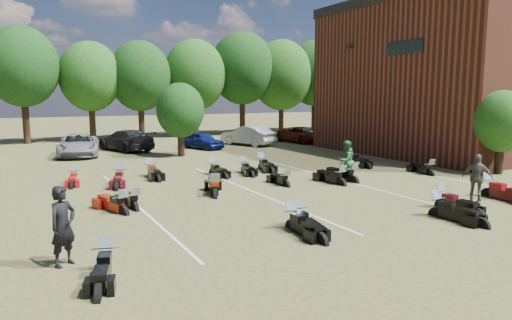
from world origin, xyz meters
TOP-DOWN VIEW (x-y plane):
  - ground at (0.00, 0.00)m, footprint 160.00×160.00m
  - car_2 at (-8.15, 18.78)m, footprint 3.36×5.79m
  - car_3 at (-4.65, 20.37)m, footprint 3.78×5.81m
  - car_4 at (0.81, 18.87)m, footprint 2.80×4.16m
  - car_5 at (5.10, 19.50)m, footprint 3.36×5.17m
  - car_6 at (10.16, 19.26)m, footprint 2.85×5.13m
  - car_7 at (15.30, 18.67)m, footprint 2.92×5.78m
  - person_black at (-10.97, -2.45)m, footprint 0.85×0.80m
  - person_green at (2.06, 3.11)m, footprint 1.13×0.99m
  - person_grey at (3.81, -2.66)m, footprint 0.94×1.18m
  - motorcycle_1 at (-10.15, -3.31)m, footprint 1.19×2.15m
  - motorcycle_2 at (-4.49, -2.47)m, footprint 0.70×2.15m
  - motorcycle_3 at (-4.12, -2.23)m, footprint 1.07×2.17m
  - motorcycle_4 at (0.70, -3.49)m, footprint 0.88×2.26m
  - motorcycle_5 at (1.87, -2.72)m, footprint 0.87×2.26m
  - motorcycle_6 at (5.06, -2.32)m, footprint 0.88×2.49m
  - motorcycle_7 at (-8.72, 1.77)m, footprint 1.38×2.37m
  - motorcycle_8 at (-4.87, 2.75)m, footprint 1.57×2.61m
  - motorcycle_9 at (-8.21, 2.17)m, footprint 0.82×2.14m
  - motorcycle_10 at (-1.18, 3.25)m, footprint 0.73×2.02m
  - motorcycle_11 at (2.11, 2.61)m, footprint 1.03×2.53m
  - motorcycle_12 at (1.21, 2.36)m, footprint 0.83×2.37m
  - motorcycle_13 at (6.92, 2.30)m, footprint 1.03×2.22m
  - motorcycle_14 at (-7.62, 7.67)m, footprint 1.37×2.44m
  - motorcycle_15 at (-9.51, 8.78)m, footprint 1.02×2.11m
  - motorcycle_16 at (-2.86, 7.88)m, footprint 0.75×2.16m
  - motorcycle_17 at (-5.91, 8.79)m, footprint 0.79×2.31m
  - motorcycle_18 at (-1.16, 7.67)m, footprint 1.01×2.20m
  - motorcycle_19 at (0.24, 8.26)m, footprint 1.05×2.36m
  - motorcycle_20 at (5.73, 7.20)m, footprint 1.02×2.47m
  - brick_building at (22.00, 9.00)m, footprint 25.40×15.20m
  - tree_line at (-1.00, 29.00)m, footprint 56.00×6.00m
  - young_tree_near_building at (10.50, 1.00)m, footprint 2.80×2.80m
  - young_tree_midfield at (-2.00, 15.50)m, footprint 3.20×3.20m
  - parking_lines at (-3.00, 3.00)m, footprint 20.10×14.00m

SIDE VIEW (x-z plane):
  - ground at x=0.00m, z-range 0.00..0.00m
  - motorcycle_1 at x=-10.15m, z-range -0.57..0.57m
  - motorcycle_2 at x=-4.49m, z-range -0.60..0.60m
  - motorcycle_3 at x=-4.12m, z-range -0.58..0.58m
  - motorcycle_4 at x=0.70m, z-range -0.62..0.62m
  - motorcycle_5 at x=1.87m, z-range -0.62..0.62m
  - motorcycle_6 at x=5.06m, z-range -0.69..0.69m
  - motorcycle_7 at x=-8.72m, z-range -0.63..0.63m
  - motorcycle_8 at x=-4.87m, z-range -0.69..0.69m
  - motorcycle_9 at x=-8.21m, z-range -0.58..0.58m
  - motorcycle_10 at x=-1.18m, z-range -0.55..0.55m
  - motorcycle_11 at x=2.11m, z-range -0.69..0.69m
  - motorcycle_12 at x=1.21m, z-range -0.65..0.65m
  - motorcycle_13 at x=6.92m, z-range -0.59..0.59m
  - motorcycle_14 at x=-7.62m, z-range -0.65..0.65m
  - motorcycle_15 at x=-9.51m, z-range -0.56..0.56m
  - motorcycle_16 at x=-2.86m, z-range -0.60..0.60m
  - motorcycle_17 at x=-5.91m, z-range -0.64..0.64m
  - motorcycle_18 at x=-1.16m, z-range -0.59..0.59m
  - motorcycle_19 at x=0.24m, z-range -0.64..0.64m
  - motorcycle_20 at x=5.73m, z-range -0.67..0.67m
  - parking_lines at x=-3.00m, z-range 0.00..0.01m
  - car_4 at x=0.81m, z-range 0.00..1.31m
  - car_6 at x=10.16m, z-range 0.00..1.36m
  - car_2 at x=-8.15m, z-range 0.00..1.52m
  - car_3 at x=-4.65m, z-range 0.00..1.56m
  - car_5 at x=5.10m, z-range 0.00..1.61m
  - car_7 at x=15.30m, z-range 0.00..1.61m
  - person_grey at x=3.81m, z-range 0.00..1.87m
  - person_green at x=2.06m, z-range 0.00..1.95m
  - person_black at x=-10.97m, z-range 0.00..1.96m
  - young_tree_near_building at x=10.50m, z-range 0.67..4.83m
  - young_tree_midfield at x=-2.00m, z-range 0.74..5.44m
  - brick_building at x=22.00m, z-range 0.01..10.71m
  - tree_line at x=-1.00m, z-range 1.42..11.20m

